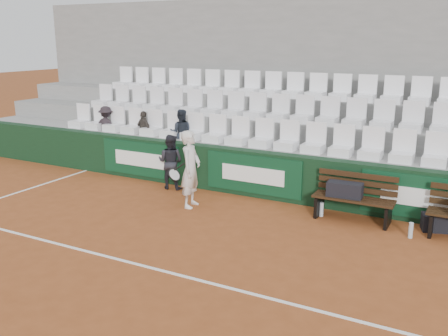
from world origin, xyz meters
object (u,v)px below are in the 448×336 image
at_px(ball_kid, 171,162).
at_px(spectator_c, 181,114).
at_px(spectator_b, 143,114).
at_px(water_bottle_far, 411,230).
at_px(sports_bag_left, 345,190).
at_px(water_bottle_near, 321,209).
at_px(spectator_a, 106,109).
at_px(bench_left, 353,209).
at_px(tennis_player, 191,169).
at_px(sports_bag_ground, 437,223).

xyz_separation_m(ball_kid, spectator_c, (-0.29, 0.91, 0.95)).
bearing_deg(spectator_b, water_bottle_far, -173.46).
distance_m(sports_bag_left, water_bottle_near, 0.61).
bearing_deg(water_bottle_near, spectator_a, 170.01).
bearing_deg(water_bottle_far, bench_left, 161.04).
bearing_deg(spectator_a, ball_kid, 151.03).
height_order(water_bottle_near, ball_kid, ball_kid).
bearing_deg(water_bottle_near, ball_kid, 176.94).
bearing_deg(spectator_b, bench_left, -172.05).
height_order(tennis_player, spectator_a, spectator_a).
bearing_deg(spectator_c, tennis_player, 103.65).
relative_size(tennis_player, spectator_c, 1.37).
relative_size(water_bottle_near, spectator_a, 0.26).
bearing_deg(ball_kid, tennis_player, 133.04).
height_order(tennis_player, spectator_b, spectator_b).
relative_size(sports_bag_ground, ball_kid, 0.40).
relative_size(spectator_b, spectator_c, 0.90).
relative_size(tennis_player, ball_kid, 1.25).
bearing_deg(sports_bag_ground, ball_kid, -179.52).
bearing_deg(bench_left, ball_kid, 178.04).
xyz_separation_m(bench_left, ball_kid, (-4.21, 0.14, 0.40)).
distance_m(bench_left, spectator_a, 7.05).
distance_m(spectator_a, spectator_c, 2.34).
xyz_separation_m(sports_bag_ground, spectator_c, (-5.96, 0.86, 1.42)).
height_order(spectator_a, spectator_b, spectator_a).
height_order(bench_left, spectator_c, spectator_c).
bearing_deg(spectator_c, ball_kid, 83.78).
relative_size(sports_bag_left, tennis_player, 0.42).
bearing_deg(sports_bag_left, spectator_b, 168.89).
xyz_separation_m(bench_left, water_bottle_near, (-0.59, -0.05, -0.09)).
distance_m(bench_left, spectator_c, 4.81).
height_order(ball_kid, spectator_b, spectator_b).
bearing_deg(sports_bag_left, bench_left, 5.58).
bearing_deg(ball_kid, spectator_b, -40.91).
xyz_separation_m(spectator_b, spectator_c, (1.12, 0.00, 0.06)).
bearing_deg(sports_bag_ground, tennis_player, -168.67).
relative_size(water_bottle_near, spectator_b, 0.27).
distance_m(sports_bag_ground, tennis_player, 4.72).
bearing_deg(tennis_player, bench_left, 13.10).
bearing_deg(sports_bag_left, spectator_a, 170.90).
relative_size(water_bottle_far, spectator_a, 0.26).
bearing_deg(sports_bag_ground, water_bottle_far, -122.18).
height_order(ball_kid, spectator_a, spectator_a).
distance_m(water_bottle_near, spectator_c, 4.31).
height_order(ball_kid, spectator_c, spectator_c).
bearing_deg(water_bottle_near, water_bottle_far, -11.03).
relative_size(sports_bag_left, sports_bag_ground, 1.30).
xyz_separation_m(bench_left, spectator_b, (-5.61, 1.05, 1.29)).
distance_m(water_bottle_far, tennis_player, 4.30).
bearing_deg(spectator_c, spectator_b, -23.91).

